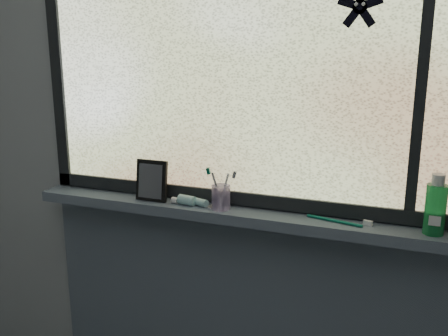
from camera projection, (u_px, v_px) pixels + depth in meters
wall_back at (241, 144)px, 1.84m from camera, size 3.00×0.01×2.50m
windowsill at (234, 214)px, 1.83m from camera, size 1.62×0.14×0.04m
sill_apron at (238, 330)px, 2.00m from camera, size 1.62×0.02×0.98m
window_pane at (239, 67)px, 1.75m from camera, size 1.50×0.01×1.00m
frame_bottom at (238, 198)px, 1.86m from camera, size 1.60×0.03×0.05m
frame_left at (58, 64)px, 2.01m from camera, size 0.05×0.03×1.10m
frame_mullion at (423, 70)px, 1.54m from camera, size 0.03×0.03×1.00m
starfish_sticker at (360, 7)px, 1.55m from camera, size 0.15×0.02×0.15m
vanity_mirror at (152, 180)px, 1.91m from camera, size 0.13×0.06×0.16m
toothpaste_tube at (192, 201)px, 1.86m from camera, size 0.21×0.09×0.04m
toothbrush_cup at (221, 197)px, 1.82m from camera, size 0.08×0.08×0.09m
toothbrush_lying at (334, 220)px, 1.69m from camera, size 0.24×0.08×0.02m
mouthwash_bottle at (436, 204)px, 1.57m from camera, size 0.09×0.09×0.16m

